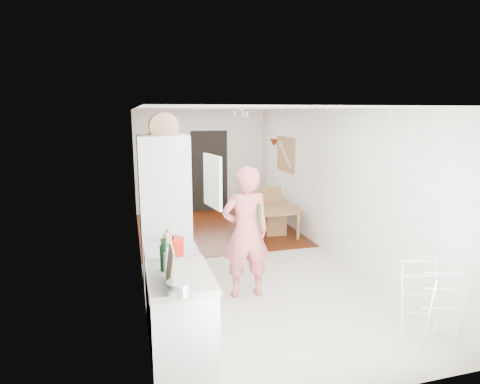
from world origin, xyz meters
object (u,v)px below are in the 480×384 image
person (246,221)px  stool (252,240)px  dining_chair (274,211)px  dining_table (268,219)px  drying_rack (432,305)px

person → stool: (0.60, 1.63, -0.83)m
dining_chair → person: bearing=-116.7°
person → stool: person is taller
dining_table → dining_chair: size_ratio=1.50×
drying_rack → person: bearing=150.5°
stool → dining_chair: bearing=49.8°
dining_chair → stool: (-0.74, -0.88, -0.26)m
stool → person: bearing=-110.0°
stool → drying_rack: size_ratio=0.48×
dining_chair → drying_rack: size_ratio=1.06×
dining_chair → stool: bearing=-128.8°
person → drying_rack: 2.36m
person → dining_table: person is taller
dining_chair → drying_rack: bearing=-85.5°
person → drying_rack: bearing=134.1°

